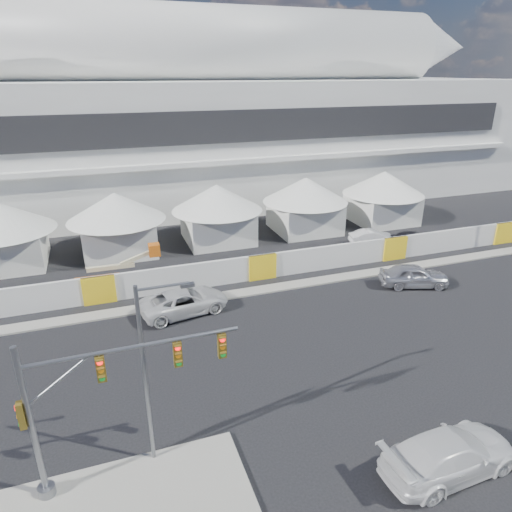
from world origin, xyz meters
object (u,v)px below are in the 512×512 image
object	(u,v)px
pickup_near	(450,454)
lot_car_b	(412,238)
pickup_curb	(184,301)
traffic_mast	(85,406)
lot_car_a	(372,237)
boom_lift	(106,279)
streetlight_median	(150,365)
sedan_silver	(414,276)

from	to	relation	value
pickup_near	lot_car_b	world-z (taller)	pickup_near
pickup_curb	pickup_near	distance (m)	18.07
traffic_mast	lot_car_a	bearing A→B (deg)	38.07
lot_car_a	pickup_near	bearing A→B (deg)	166.94
lot_car_b	lot_car_a	bearing A→B (deg)	76.44
lot_car_b	pickup_curb	bearing A→B (deg)	112.40
pickup_near	lot_car_a	world-z (taller)	pickup_near
pickup_near	boom_lift	world-z (taller)	boom_lift
lot_car_a	streetlight_median	world-z (taller)	streetlight_median
pickup_curb	lot_car_b	distance (m)	23.05
pickup_near	traffic_mast	world-z (taller)	traffic_mast
pickup_curb	sedan_silver	bearing A→B (deg)	-105.21
sedan_silver	lot_car_b	size ratio (longest dim) A/B	1.24
streetlight_median	boom_lift	xyz separation A→B (m)	(-1.35, 17.20, -3.82)
lot_car_b	streetlight_median	distance (m)	31.46
lot_car_a	boom_lift	bearing A→B (deg)	107.16
lot_car_b	traffic_mast	bearing A→B (deg)	130.89
lot_car_a	boom_lift	size ratio (longest dim) A/B	0.67
pickup_curb	boom_lift	size ratio (longest dim) A/B	0.93
pickup_curb	lot_car_a	bearing A→B (deg)	-79.37
pickup_curb	boom_lift	world-z (taller)	boom_lift
sedan_silver	pickup_curb	size ratio (longest dim) A/B	0.86
pickup_curb	traffic_mast	bearing A→B (deg)	145.06
pickup_near	boom_lift	xyz separation A→B (m)	(-12.29, 21.69, -0.00)
sedan_silver	streetlight_median	world-z (taller)	streetlight_median
lot_car_a	pickup_curb	bearing A→B (deg)	123.22
sedan_silver	pickup_near	distance (m)	17.56
lot_car_b	streetlight_median	xyz separation A→B (m)	(-25.78, -17.58, 3.99)
streetlight_median	boom_lift	size ratio (longest dim) A/B	1.26
lot_car_b	boom_lift	distance (m)	27.14
sedan_silver	pickup_near	world-z (taller)	pickup_near
sedan_silver	pickup_curb	bearing A→B (deg)	103.57
sedan_silver	lot_car_a	xyz separation A→B (m)	(1.96, 8.65, -0.16)
pickup_curb	lot_car_b	size ratio (longest dim) A/B	1.45
pickup_near	boom_lift	bearing A→B (deg)	26.66
sedan_silver	pickup_curb	xyz separation A→B (m)	(-16.98, 1.65, -0.04)
lot_car_a	streetlight_median	xyz separation A→B (m)	(-22.38, -18.95, 3.98)
pickup_near	boom_lift	distance (m)	24.93
streetlight_median	traffic_mast	bearing A→B (deg)	-168.50
lot_car_a	boom_lift	xyz separation A→B (m)	(-23.73, -1.75, 0.16)
lot_car_b	pickup_near	bearing A→B (deg)	154.34
pickup_near	lot_car_a	bearing A→B (deg)	-28.89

